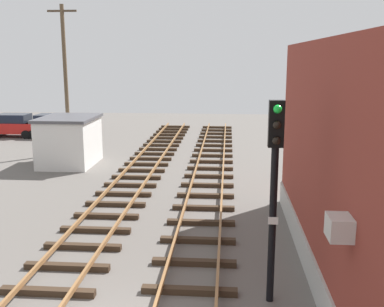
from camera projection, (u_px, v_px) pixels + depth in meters
signal_mast at (274, 179)px, 10.93m from camera, size 0.36×0.40×5.06m
control_hut at (69, 141)px, 26.06m from camera, size 3.00×3.80×2.76m
parked_car_black at (53, 125)px, 35.25m from camera, size 4.20×2.04×1.76m
parked_car_red at (14, 125)px, 35.46m from camera, size 4.20×2.04×1.76m
utility_pole_far at (66, 78)px, 28.46m from camera, size 1.80×0.24×9.18m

